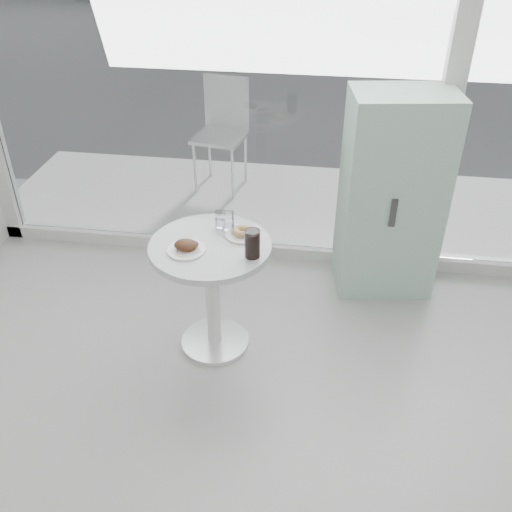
% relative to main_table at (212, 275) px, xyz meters
% --- Properties ---
extents(storefront, '(5.00, 0.14, 3.00)m').
position_rel_main_table_xyz_m(storefront, '(0.57, 1.10, 1.16)').
color(storefront, silver).
rests_on(storefront, ground).
extents(main_table, '(0.72, 0.72, 0.77)m').
position_rel_main_table_xyz_m(main_table, '(0.00, 0.00, 0.00)').
color(main_table, silver).
rests_on(main_table, ground).
extents(patio_deck, '(5.60, 1.60, 0.05)m').
position_rel_main_table_xyz_m(patio_deck, '(0.50, 1.90, -0.53)').
color(patio_deck, white).
rests_on(patio_deck, ground).
extents(mint_cabinet, '(0.73, 0.54, 1.45)m').
position_rel_main_table_xyz_m(mint_cabinet, '(1.09, 0.85, 0.17)').
color(mint_cabinet, '#8CB39D').
rests_on(mint_cabinet, ground).
extents(patio_chair, '(0.50, 0.50, 1.01)m').
position_rel_main_table_xyz_m(patio_chair, '(-0.36, 2.21, 0.07)').
color(patio_chair, silver).
rests_on(patio_chair, patio_deck).
extents(plate_fritter, '(0.22, 0.22, 0.07)m').
position_rel_main_table_xyz_m(plate_fritter, '(-0.12, -0.09, 0.25)').
color(plate_fritter, white).
rests_on(plate_fritter, main_table).
extents(plate_donut, '(0.20, 0.20, 0.05)m').
position_rel_main_table_xyz_m(plate_donut, '(0.17, 0.12, 0.24)').
color(plate_donut, white).
rests_on(plate_donut, main_table).
extents(water_tumbler_a, '(0.07, 0.07, 0.11)m').
position_rel_main_table_xyz_m(water_tumbler_a, '(0.02, 0.20, 0.27)').
color(water_tumbler_a, white).
rests_on(water_tumbler_a, main_table).
extents(water_tumbler_b, '(0.07, 0.07, 0.12)m').
position_rel_main_table_xyz_m(water_tumbler_b, '(0.08, 0.18, 0.27)').
color(water_tumbler_b, white).
rests_on(water_tumbler_b, main_table).
extents(cola_glass, '(0.09, 0.09, 0.17)m').
position_rel_main_table_xyz_m(cola_glass, '(0.26, -0.09, 0.30)').
color(cola_glass, white).
rests_on(cola_glass, main_table).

